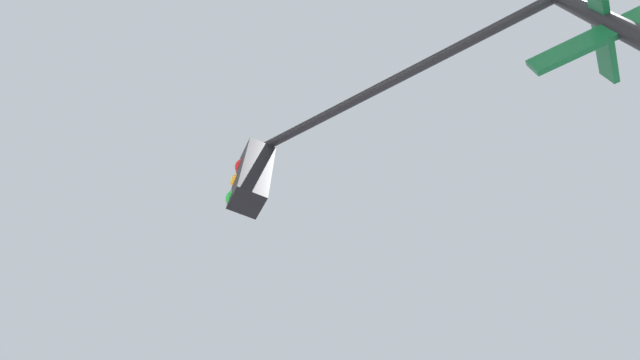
{
  "coord_description": "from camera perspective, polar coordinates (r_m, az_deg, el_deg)",
  "views": [
    {
      "loc": [
        -6.93,
        -5.07,
        1.51
      ],
      "look_at": [
        -5.63,
        -5.75,
        3.46
      ],
      "focal_mm": 22.79,
      "sensor_mm": 36.0,
      "label": 1
    }
  ],
  "objects": [
    {
      "name": "traffic_signal_near",
      "position": [
        2.88,
        14.74,
        4.88
      ],
      "size": [
        3.18,
        2.19,
        5.43
      ],
      "color": "black",
      "rests_on": "ground_plane"
    }
  ]
}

